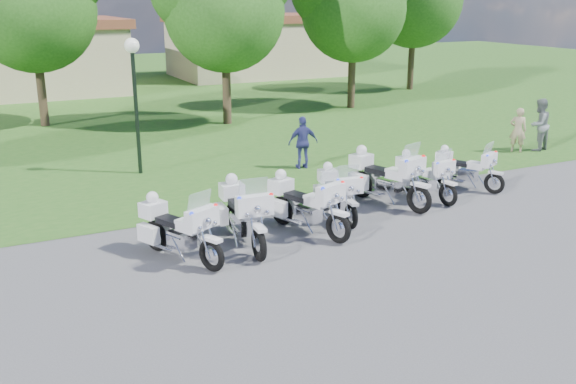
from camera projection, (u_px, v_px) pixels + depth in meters
name	position (u px, v px, depth m)	size (l,w,h in m)	color
ground	(345.00, 242.00, 14.35)	(100.00, 100.00, 0.00)	#4F4E53
grass_lawn	(106.00, 90.00, 37.51)	(100.00, 48.00, 0.01)	#2A5E1D
motorcycle_0	(177.00, 228.00, 13.24)	(1.40, 2.24, 1.61)	black
motorcycle_1	(243.00, 213.00, 14.07)	(0.95, 2.56, 1.72)	black
motorcycle_2	(304.00, 203.00, 14.78)	(1.32, 2.37, 1.66)	black
motorcycle_3	(337.00, 192.00, 15.87)	(0.95, 2.21, 1.49)	black
motorcycle_4	(385.00, 177.00, 16.79)	(1.36, 2.56, 1.77)	black
motorcycle_5	(423.00, 175.00, 17.37)	(0.90, 2.20, 1.48)	black
motorcycle_6	(465.00, 168.00, 18.22)	(1.24, 1.98, 1.43)	black
lamp_post	(134.00, 72.00, 19.01)	(0.44, 0.44, 4.11)	black
building_east	(257.00, 45.00, 44.13)	(11.44, 7.28, 4.10)	tan
bystander_a	(518.00, 130.00, 22.39)	(0.57, 0.38, 1.57)	tan
bystander_b	(539.00, 125.00, 22.60)	(0.90, 0.70, 1.85)	slate
bystander_c	(303.00, 143.00, 20.27)	(0.97, 0.41, 1.66)	navy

